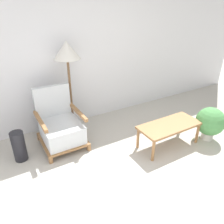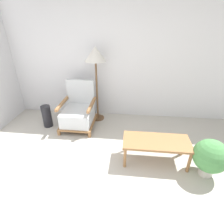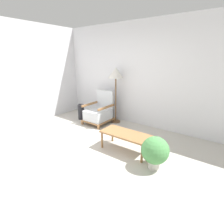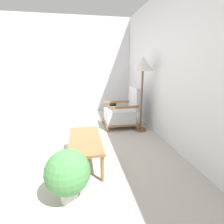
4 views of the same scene
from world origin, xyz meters
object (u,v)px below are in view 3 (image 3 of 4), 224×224
object	(u,v)px
potted_plant	(155,151)
floor_lamp	(116,76)
armchair	(99,112)
vase	(81,112)
coffee_table	(126,135)

from	to	relation	value
potted_plant	floor_lamp	bearing A→B (deg)	141.77
armchair	vase	world-z (taller)	armchair
floor_lamp	potted_plant	world-z (taller)	floor_lamp
coffee_table	potted_plant	xyz separation A→B (m)	(0.70, -0.20, -0.01)
coffee_table	potted_plant	size ratio (longest dim) A/B	1.76
vase	potted_plant	xyz separation A→B (m)	(2.80, -1.01, 0.09)
coffee_table	vase	xyz separation A→B (m)	(-2.10, 0.81, -0.11)
armchair	vase	size ratio (longest dim) A/B	1.97
armchair	coffee_table	bearing A→B (deg)	-31.53
floor_lamp	vase	bearing A→B (deg)	-156.62
floor_lamp	vase	distance (m)	1.53
coffee_table	potted_plant	world-z (taller)	potted_plant
floor_lamp	coffee_table	size ratio (longest dim) A/B	1.55
floor_lamp	potted_plant	bearing A→B (deg)	-38.23
armchair	potted_plant	size ratio (longest dim) A/B	1.59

